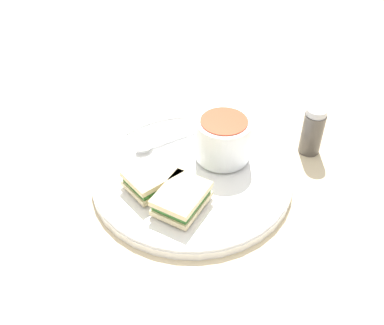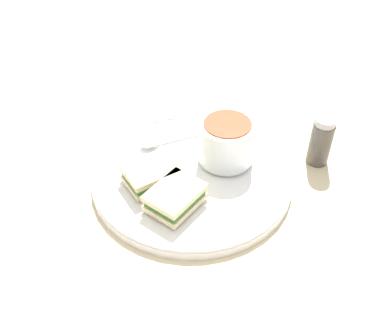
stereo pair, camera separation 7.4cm
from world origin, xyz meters
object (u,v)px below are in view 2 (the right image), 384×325
salt_shaker (321,141)px  spoon (155,142)px  sandwich_half_far (175,197)px  soup_bowl (227,141)px  sandwich_half_near (151,173)px

salt_shaker → spoon: bearing=-113.0°
sandwich_half_far → soup_bowl: bearing=124.4°
soup_bowl → sandwich_half_far: soup_bowl is taller
soup_bowl → spoon: bearing=-125.3°
soup_bowl → spoon: soup_bowl is taller
spoon → salt_shaker: salt_shaker is taller
sandwich_half_near → sandwich_half_far: (0.07, 0.02, 0.00)m
sandwich_half_near → salt_shaker: (0.03, 0.30, 0.01)m
spoon → sandwich_half_far: sandwich_half_far is taller
spoon → salt_shaker: bearing=152.1°
salt_shaker → sandwich_half_near: bearing=-94.9°
soup_bowl → sandwich_half_far: bearing=-55.6°
spoon → salt_shaker: (0.11, 0.27, 0.02)m
soup_bowl → salt_shaker: size_ratio=1.02×
sandwich_half_far → salt_shaker: size_ratio=1.16×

